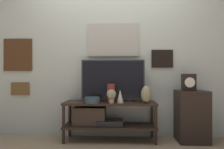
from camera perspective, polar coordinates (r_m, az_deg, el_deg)
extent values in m
plane|color=#997F60|center=(2.97, -0.82, -18.19)|extent=(12.00, 12.00, 0.00)
cube|color=beige|center=(3.34, -0.32, 7.26)|extent=(6.40, 0.06, 2.70)
cube|color=#B2ADA3|center=(3.31, 0.32, 9.02)|extent=(0.76, 0.02, 0.49)
cube|color=#B2BCC6|center=(3.31, 0.32, 9.04)|extent=(0.72, 0.01, 0.45)
cube|color=black|center=(3.33, 12.97, 4.02)|extent=(0.32, 0.02, 0.26)
cube|color=beige|center=(3.33, 12.99, 4.03)|extent=(0.28, 0.01, 0.23)
cube|color=brown|center=(3.63, -22.85, -3.47)|extent=(0.28, 0.02, 0.19)
cube|color=#2D2D33|center=(3.62, -22.89, -3.47)|extent=(0.25, 0.01, 0.16)
cube|color=#4C2D19|center=(3.65, -23.36, 4.70)|extent=(0.44, 0.02, 0.49)
cube|color=#BCB299|center=(3.64, -23.40, 4.71)|extent=(0.40, 0.01, 0.46)
cube|color=black|center=(3.09, -0.55, -7.45)|extent=(1.29, 0.40, 0.03)
cube|color=black|center=(3.14, -0.55, -13.26)|extent=(1.29, 0.40, 0.03)
cylinder|color=black|center=(3.06, -12.57, -12.38)|extent=(0.04, 0.04, 0.54)
cylinder|color=black|center=(2.99, 11.37, -12.66)|extent=(0.04, 0.04, 0.54)
cylinder|color=black|center=(3.39, -11.01, -11.19)|extent=(0.04, 0.04, 0.54)
cylinder|color=black|center=(3.32, 10.44, -11.39)|extent=(0.04, 0.04, 0.54)
cube|color=black|center=(3.13, -0.55, -12.37)|extent=(0.36, 0.28, 0.07)
cube|color=#47382D|center=(3.15, -5.92, -10.70)|extent=(0.45, 0.22, 0.24)
cylinder|color=#333338|center=(3.19, -4.29, -6.76)|extent=(0.05, 0.05, 0.02)
cylinder|color=#333338|center=(3.17, 4.79, -6.80)|extent=(0.05, 0.05, 0.02)
cube|color=#333338|center=(3.15, 0.24, -1.39)|extent=(0.91, 0.04, 0.58)
cube|color=black|center=(3.14, 0.23, -1.40)|extent=(0.87, 0.01, 0.54)
cylinder|color=#2D4251|center=(2.99, -5.15, -6.65)|extent=(0.21, 0.21, 0.08)
ellipsoid|color=tan|center=(3.00, 8.93, -5.14)|extent=(0.14, 0.12, 0.23)
cone|color=beige|center=(2.98, 2.14, -5.70)|extent=(0.10, 0.10, 0.18)
cylinder|color=brown|center=(3.05, -0.23, -4.85)|extent=(0.11, 0.11, 0.25)
cylinder|color=tan|center=(2.93, -0.16, -6.94)|extent=(0.07, 0.07, 0.06)
sphere|color=tan|center=(2.92, -0.16, -5.13)|extent=(0.13, 0.13, 0.13)
cube|color=black|center=(3.26, 20.07, -10.15)|extent=(0.40, 0.39, 0.70)
cube|color=black|center=(3.16, 19.39, -1.94)|extent=(0.18, 0.10, 0.23)
cylinder|color=white|center=(3.11, 19.68, -1.96)|extent=(0.14, 0.01, 0.14)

